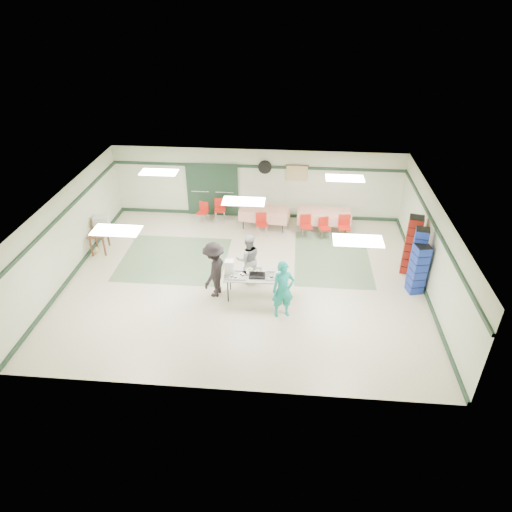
# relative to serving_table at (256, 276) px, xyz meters

# --- Properties ---
(floor) EXTENTS (11.00, 11.00, 0.00)m
(floor) POSITION_rel_serving_table_xyz_m (-0.44, 0.86, -0.72)
(floor) COLOR beige
(floor) RESTS_ON ground
(ceiling) EXTENTS (11.00, 11.00, 0.00)m
(ceiling) POSITION_rel_serving_table_xyz_m (-0.44, 0.86, 1.98)
(ceiling) COLOR white
(ceiling) RESTS_ON wall_back
(wall_back) EXTENTS (11.00, 0.00, 11.00)m
(wall_back) POSITION_rel_serving_table_xyz_m (-0.44, 5.36, 0.63)
(wall_back) COLOR beige
(wall_back) RESTS_ON floor
(wall_front) EXTENTS (11.00, 0.00, 11.00)m
(wall_front) POSITION_rel_serving_table_xyz_m (-0.44, -3.64, 0.63)
(wall_front) COLOR beige
(wall_front) RESTS_ON floor
(wall_left) EXTENTS (0.00, 9.00, 9.00)m
(wall_left) POSITION_rel_serving_table_xyz_m (-5.94, 0.86, 0.63)
(wall_left) COLOR beige
(wall_left) RESTS_ON floor
(wall_right) EXTENTS (0.00, 9.00, 9.00)m
(wall_right) POSITION_rel_serving_table_xyz_m (5.06, 0.86, 0.63)
(wall_right) COLOR beige
(wall_right) RESTS_ON floor
(trim_back) EXTENTS (11.00, 0.06, 0.10)m
(trim_back) POSITION_rel_serving_table_xyz_m (-0.44, 5.33, 1.33)
(trim_back) COLOR #1C3423
(trim_back) RESTS_ON wall_back
(baseboard_back) EXTENTS (11.00, 0.06, 0.12)m
(baseboard_back) POSITION_rel_serving_table_xyz_m (-0.44, 5.33, -0.66)
(baseboard_back) COLOR #1C3423
(baseboard_back) RESTS_ON floor
(trim_left) EXTENTS (0.06, 9.00, 0.10)m
(trim_left) POSITION_rel_serving_table_xyz_m (-5.91, 0.86, 1.33)
(trim_left) COLOR #1C3423
(trim_left) RESTS_ON wall_back
(baseboard_left) EXTENTS (0.06, 9.00, 0.12)m
(baseboard_left) POSITION_rel_serving_table_xyz_m (-5.91, 0.86, -0.66)
(baseboard_left) COLOR #1C3423
(baseboard_left) RESTS_ON floor
(trim_right) EXTENTS (0.06, 9.00, 0.10)m
(trim_right) POSITION_rel_serving_table_xyz_m (5.03, 0.86, 1.33)
(trim_right) COLOR #1C3423
(trim_right) RESTS_ON wall_back
(baseboard_right) EXTENTS (0.06, 9.00, 0.12)m
(baseboard_right) POSITION_rel_serving_table_xyz_m (5.03, 0.86, -0.66)
(baseboard_right) COLOR #1C3423
(baseboard_right) RESTS_ON floor
(green_patch_a) EXTENTS (3.50, 3.00, 0.01)m
(green_patch_a) POSITION_rel_serving_table_xyz_m (-2.94, 1.86, -0.71)
(green_patch_a) COLOR gray
(green_patch_a) RESTS_ON floor
(green_patch_b) EXTENTS (2.50, 3.50, 0.01)m
(green_patch_b) POSITION_rel_serving_table_xyz_m (2.36, 2.36, -0.71)
(green_patch_b) COLOR gray
(green_patch_b) RESTS_ON floor
(double_door_left) EXTENTS (0.90, 0.06, 2.10)m
(double_door_left) POSITION_rel_serving_table_xyz_m (-2.64, 5.30, 0.33)
(double_door_left) COLOR gray
(double_door_left) RESTS_ON floor
(double_door_right) EXTENTS (0.90, 0.06, 2.10)m
(double_door_right) POSITION_rel_serving_table_xyz_m (-1.69, 5.30, 0.33)
(double_door_right) COLOR gray
(double_door_right) RESTS_ON floor
(door_frame) EXTENTS (2.00, 0.03, 2.15)m
(door_frame) POSITION_rel_serving_table_xyz_m (-2.17, 5.28, 0.33)
(door_frame) COLOR #1C3423
(door_frame) RESTS_ON floor
(wall_fan) EXTENTS (0.50, 0.10, 0.50)m
(wall_fan) POSITION_rel_serving_table_xyz_m (-0.14, 5.30, 1.33)
(wall_fan) COLOR black
(wall_fan) RESTS_ON wall_back
(scroll_banner) EXTENTS (0.80, 0.02, 0.60)m
(scroll_banner) POSITION_rel_serving_table_xyz_m (1.06, 5.30, 1.13)
(scroll_banner) COLOR #CAB67E
(scroll_banner) RESTS_ON wall_back
(serving_table) EXTENTS (1.88, 0.81, 0.76)m
(serving_table) POSITION_rel_serving_table_xyz_m (0.00, 0.00, 0.00)
(serving_table) COLOR #A5A5A0
(serving_table) RESTS_ON floor
(sheet_tray_right) EXTENTS (0.60, 0.46, 0.02)m
(sheet_tray_right) POSITION_rel_serving_table_xyz_m (0.56, -0.03, 0.06)
(sheet_tray_right) COLOR silver
(sheet_tray_right) RESTS_ON serving_table
(sheet_tray_mid) EXTENTS (0.56, 0.43, 0.02)m
(sheet_tray_mid) POSITION_rel_serving_table_xyz_m (-0.14, 0.15, 0.06)
(sheet_tray_mid) COLOR silver
(sheet_tray_mid) RESTS_ON serving_table
(sheet_tray_left) EXTENTS (0.63, 0.48, 0.02)m
(sheet_tray_left) POSITION_rel_serving_table_xyz_m (-0.58, -0.09, 0.06)
(sheet_tray_left) COLOR silver
(sheet_tray_left) RESTS_ON serving_table
(baking_pan) EXTENTS (0.47, 0.30, 0.08)m
(baking_pan) POSITION_rel_serving_table_xyz_m (0.03, -0.07, 0.08)
(baking_pan) COLOR black
(baking_pan) RESTS_ON serving_table
(foam_box_stack) EXTENTS (0.27, 0.25, 0.42)m
(foam_box_stack) POSITION_rel_serving_table_xyz_m (-0.79, 0.05, 0.25)
(foam_box_stack) COLOR white
(foam_box_stack) RESTS_ON serving_table
(volunteer_teal) EXTENTS (0.71, 0.56, 1.71)m
(volunteer_teal) POSITION_rel_serving_table_xyz_m (0.80, -0.79, 0.14)
(volunteer_teal) COLOR #148F85
(volunteer_teal) RESTS_ON floor
(volunteer_grey) EXTENTS (0.92, 0.80, 1.62)m
(volunteer_grey) POSITION_rel_serving_table_xyz_m (-0.32, 0.79, 0.09)
(volunteer_grey) COLOR gray
(volunteer_grey) RESTS_ON floor
(volunteer_dark) EXTENTS (0.88, 1.24, 1.74)m
(volunteer_dark) POSITION_rel_serving_table_xyz_m (-1.23, 0.02, 0.15)
(volunteer_dark) COLOR black
(volunteer_dark) RESTS_ON floor
(dining_table_a) EXTENTS (1.95, 0.87, 0.77)m
(dining_table_a) POSITION_rel_serving_table_xyz_m (2.12, 4.39, -0.15)
(dining_table_a) COLOR red
(dining_table_a) RESTS_ON floor
(dining_table_b) EXTENTS (1.88, 1.01, 0.77)m
(dining_table_b) POSITION_rel_serving_table_xyz_m (-0.08, 4.39, -0.15)
(dining_table_b) COLOR red
(dining_table_b) RESTS_ON floor
(chair_a) EXTENTS (0.47, 0.47, 0.78)m
(chair_a) POSITION_rel_serving_table_xyz_m (2.12, 3.82, -0.24)
(chair_a) COLOR red
(chair_a) RESTS_ON floor
(chair_b) EXTENTS (0.47, 0.47, 0.84)m
(chair_b) POSITION_rel_serving_table_xyz_m (1.46, 3.82, -0.20)
(chair_b) COLOR red
(chair_b) RESTS_ON floor
(chair_c) EXTENTS (0.44, 0.44, 0.89)m
(chair_c) POSITION_rel_serving_table_xyz_m (2.83, 3.83, -0.17)
(chair_c) COLOR red
(chair_c) RESTS_ON floor
(chair_d) EXTENTS (0.48, 0.48, 0.85)m
(chair_d) POSITION_rel_serving_table_xyz_m (-0.14, 3.82, -0.20)
(chair_d) COLOR red
(chair_d) RESTS_ON floor
(chair_loose_a) EXTENTS (0.45, 0.45, 0.88)m
(chair_loose_a) POSITION_rel_serving_table_xyz_m (-1.83, 4.88, -0.18)
(chair_loose_a) COLOR red
(chair_loose_a) RESTS_ON floor
(chair_loose_b) EXTENTS (0.46, 0.46, 0.81)m
(chair_loose_b) POSITION_rel_serving_table_xyz_m (-2.45, 4.67, -0.23)
(chair_loose_b) COLOR red
(chair_loose_b) RESTS_ON floor
(crate_stack_blue_a) EXTENTS (0.44, 0.44, 1.96)m
(crate_stack_blue_a) POSITION_rel_serving_table_xyz_m (4.71, 0.98, 0.26)
(crate_stack_blue_a) COLOR #1A2D9D
(crate_stack_blue_a) RESTS_ON floor
(crate_stack_red) EXTENTS (0.51, 0.51, 1.95)m
(crate_stack_red) POSITION_rel_serving_table_xyz_m (4.71, 1.77, 0.26)
(crate_stack_red) COLOR maroon
(crate_stack_red) RESTS_ON floor
(crate_stack_blue_b) EXTENTS (0.49, 0.49, 1.59)m
(crate_stack_blue_b) POSITION_rel_serving_table_xyz_m (4.71, 0.67, 0.08)
(crate_stack_blue_b) COLOR #1A2D9D
(crate_stack_blue_b) RESTS_ON floor
(printer_table) EXTENTS (0.67, 0.91, 0.74)m
(printer_table) POSITION_rel_serving_table_xyz_m (-5.59, 2.18, -0.08)
(printer_table) COLOR brown
(printer_table) RESTS_ON floor
(office_printer) EXTENTS (0.56, 0.52, 0.38)m
(office_printer) POSITION_rel_serving_table_xyz_m (-5.59, 2.58, 0.22)
(office_printer) COLOR beige
(office_printer) RESTS_ON printer_table
(broom) EXTENTS (0.05, 0.22, 1.34)m
(broom) POSITION_rel_serving_table_xyz_m (-5.67, 2.07, -0.02)
(broom) COLOR brown
(broom) RESTS_ON floor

